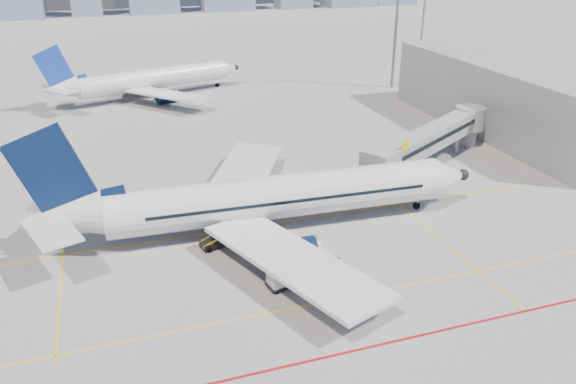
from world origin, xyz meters
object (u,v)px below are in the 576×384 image
object	(u,v)px
main_aircraft	(262,199)
belt_loader	(222,239)
baggage_tug	(318,260)
second_aircraft	(147,80)
ramp_worker	(339,264)
cargo_dolly	(288,274)

from	to	relation	value
main_aircraft	belt_loader	xyz separation A→B (m)	(-4.47, -1.79, -2.65)
main_aircraft	baggage_tug	world-z (taller)	main_aircraft
second_aircraft	baggage_tug	xyz separation A→B (m)	(8.24, -62.70, -2.55)
baggage_tug	ramp_worker	bearing A→B (deg)	-62.90
belt_loader	ramp_worker	size ratio (longest dim) A/B	3.27
baggage_tug	ramp_worker	xyz separation A→B (m)	(1.38, -1.33, 0.17)
second_aircraft	belt_loader	distance (m)	56.29
second_aircraft	ramp_worker	world-z (taller)	second_aircraft
second_aircraft	baggage_tug	distance (m)	63.29
main_aircraft	baggage_tug	xyz separation A→B (m)	(2.63, -8.27, -2.54)
second_aircraft	main_aircraft	bearing A→B (deg)	-101.39
belt_loader	cargo_dolly	bearing A→B (deg)	-80.71
cargo_dolly	belt_loader	world-z (taller)	belt_loader
main_aircraft	baggage_tug	distance (m)	9.04
second_aircraft	ramp_worker	bearing A→B (deg)	-98.72
main_aircraft	second_aircraft	size ratio (longest dim) A/B	1.22
second_aircraft	baggage_tug	world-z (taller)	second_aircraft
second_aircraft	cargo_dolly	world-z (taller)	second_aircraft
baggage_tug	cargo_dolly	distance (m)	3.85
baggage_tug	ramp_worker	size ratio (longest dim) A/B	1.36
baggage_tug	belt_loader	xyz separation A→B (m)	(-7.10, 6.48, -0.10)
ramp_worker	second_aircraft	bearing A→B (deg)	19.68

